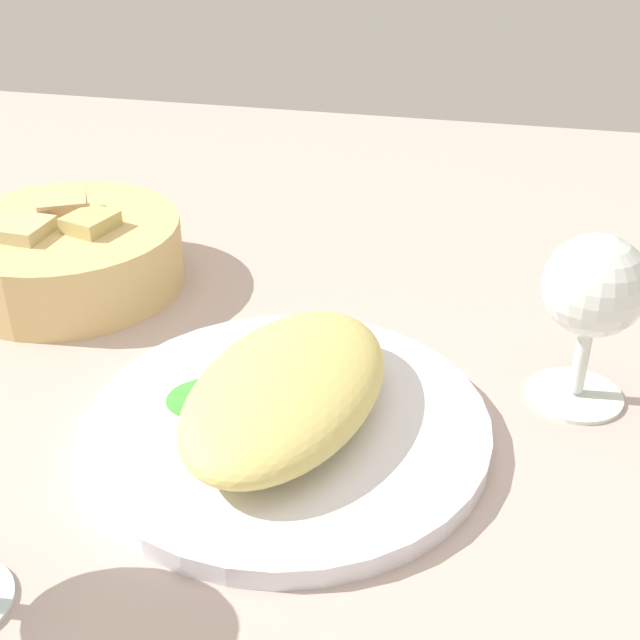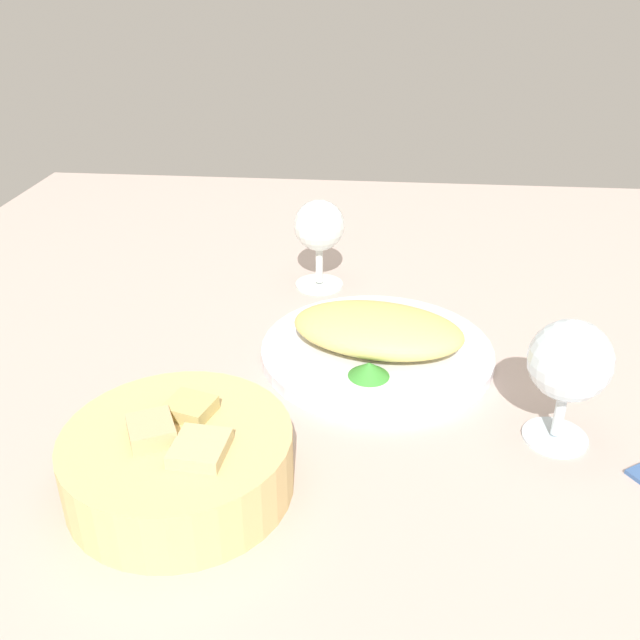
{
  "view_description": "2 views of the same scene",
  "coord_description": "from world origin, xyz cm",
  "px_view_note": "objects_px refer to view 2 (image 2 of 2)",
  "views": [
    {
      "loc": [
        -42.07,
        -12.93,
        34.89
      ],
      "look_at": [
        6.48,
        -2.27,
        5.45
      ],
      "focal_mm": 47.91,
      "sensor_mm": 36.0,
      "label": 1
    },
    {
      "loc": [
        0.56,
        66.12,
        40.71
      ],
      "look_at": [
        6.95,
        0.3,
        5.36
      ],
      "focal_mm": 38.57,
      "sensor_mm": 36.0,
      "label": 2
    }
  ],
  "objects_px": {
    "plate": "(377,352)",
    "wine_glass_near": "(319,230)",
    "bread_basket": "(180,460)",
    "wine_glass_far": "(569,365)"
  },
  "relations": [
    {
      "from": "bread_basket",
      "to": "wine_glass_far",
      "type": "bearing_deg",
      "value": -163.22
    },
    {
      "from": "plate",
      "to": "wine_glass_far",
      "type": "relative_size",
      "value": 2.11
    },
    {
      "from": "bread_basket",
      "to": "plate",
      "type": "bearing_deg",
      "value": -124.61
    },
    {
      "from": "plate",
      "to": "wine_glass_near",
      "type": "relative_size",
      "value": 2.15
    },
    {
      "from": "plate",
      "to": "wine_glass_far",
      "type": "distance_m",
      "value": 0.23
    },
    {
      "from": "plate",
      "to": "bread_basket",
      "type": "relative_size",
      "value": 1.36
    },
    {
      "from": "bread_basket",
      "to": "wine_glass_near",
      "type": "xyz_separation_m",
      "value": [
        -0.08,
        -0.42,
        0.05
      ]
    },
    {
      "from": "bread_basket",
      "to": "wine_glass_near",
      "type": "bearing_deg",
      "value": -100.49
    },
    {
      "from": "bread_basket",
      "to": "wine_glass_near",
      "type": "height_order",
      "value": "wine_glass_near"
    },
    {
      "from": "plate",
      "to": "wine_glass_near",
      "type": "xyz_separation_m",
      "value": [
        0.08,
        -0.18,
        0.07
      ]
    }
  ]
}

